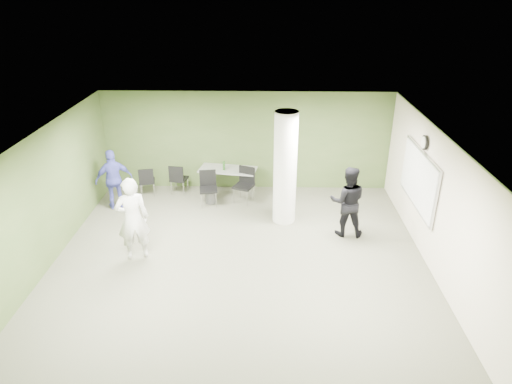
{
  "coord_description": "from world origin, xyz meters",
  "views": [
    {
      "loc": [
        0.55,
        -8.14,
        5.52
      ],
      "look_at": [
        0.32,
        1.0,
        1.24
      ],
      "focal_mm": 32.0,
      "sensor_mm": 36.0,
      "label": 1
    }
  ],
  "objects_px": {
    "chair_back_left": "(147,180)",
    "man_black": "(347,202)",
    "woman_white": "(133,219)",
    "man_blue": "(114,179)",
    "folding_table": "(228,171)"
  },
  "relations": [
    {
      "from": "woman_white",
      "to": "chair_back_left",
      "type": "bearing_deg",
      "value": -100.52
    },
    {
      "from": "folding_table",
      "to": "woman_white",
      "type": "bearing_deg",
      "value": -108.74
    },
    {
      "from": "man_black",
      "to": "man_blue",
      "type": "height_order",
      "value": "man_black"
    },
    {
      "from": "chair_back_left",
      "to": "man_blue",
      "type": "distance_m",
      "value": 1.02
    },
    {
      "from": "chair_back_left",
      "to": "man_blue",
      "type": "bearing_deg",
      "value": 35.41
    },
    {
      "from": "chair_back_left",
      "to": "man_black",
      "type": "height_order",
      "value": "man_black"
    },
    {
      "from": "folding_table",
      "to": "chair_back_left",
      "type": "relative_size",
      "value": 1.96
    },
    {
      "from": "folding_table",
      "to": "man_black",
      "type": "height_order",
      "value": "man_black"
    },
    {
      "from": "woman_white",
      "to": "man_blue",
      "type": "xyz_separation_m",
      "value": [
        -1.15,
        2.37,
        -0.13
      ]
    },
    {
      "from": "woman_white",
      "to": "man_black",
      "type": "relative_size",
      "value": 1.1
    },
    {
      "from": "folding_table",
      "to": "man_blue",
      "type": "height_order",
      "value": "man_blue"
    },
    {
      "from": "folding_table",
      "to": "man_black",
      "type": "relative_size",
      "value": 0.97
    },
    {
      "from": "woman_white",
      "to": "man_blue",
      "type": "distance_m",
      "value": 2.64
    },
    {
      "from": "chair_back_left",
      "to": "man_blue",
      "type": "height_order",
      "value": "man_blue"
    },
    {
      "from": "woman_white",
      "to": "man_black",
      "type": "bearing_deg",
      "value": 173.62
    }
  ]
}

